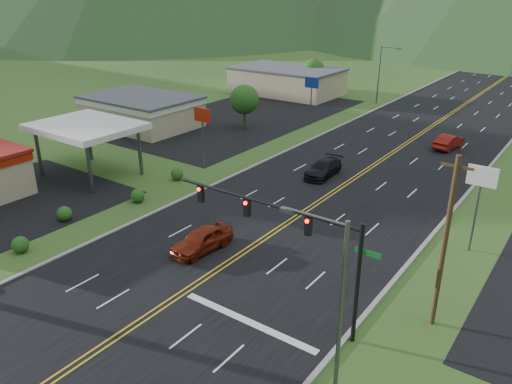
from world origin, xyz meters
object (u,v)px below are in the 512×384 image
Objects in this scene: gas_canopy at (86,128)px; car_dark_mid at (323,169)px; car_red_near at (202,240)px; traffic_signal at (292,232)px; car_red_far at (449,142)px; streetlight_west at (381,71)px; streetlight_east at (335,299)px.

gas_canopy is 1.86× the size of car_dark_mid.
car_red_near is 18.54m from car_dark_mid.
gas_canopy is at bearing 170.12° from car_red_near.
traffic_signal reaches higher than car_red_far.
streetlight_west is 54.21m from car_red_near.
streetlight_east reaches higher than car_red_far.
car_red_near is at bearing 153.99° from streetlight_east.
streetlight_west reaches higher than gas_canopy.
streetlight_east is at bearing -40.39° from traffic_signal.
car_red_far is (26.68, 29.84, -4.04)m from gas_canopy.
car_red_near is 0.92× the size of car_dark_mid.
streetlight_west reaches higher than traffic_signal.
streetlight_east is (4.70, -4.00, -0.15)m from traffic_signal.
car_dark_mid is at bearing 119.08° from streetlight_east.
traffic_signal is 1.31× the size of gas_canopy.
car_red_near is (-9.09, 2.73, -4.48)m from traffic_signal.
streetlight_east is 29.24m from car_dark_mid.
car_dark_mid is (-14.05, 25.27, -4.40)m from streetlight_east.
car_red_near is at bearing -92.05° from car_dark_mid.
gas_canopy is at bearing 160.12° from streetlight_east.
streetlight_east is 1.00× the size of streetlight_west.
car_red_near is at bearing 87.13° from car_red_far.
car_red_far is (7.28, 35.12, -0.02)m from car_red_near.
streetlight_east is 0.90× the size of gas_canopy.
streetlight_west is (-18.16, 56.00, -0.15)m from traffic_signal.
car_red_far is at bearing 62.65° from car_dark_mid.
car_red_near is 0.99× the size of car_red_far.
streetlight_east is 35.28m from gas_canopy.
car_red_near is 35.87m from car_red_far.
streetlight_east reaches higher than gas_canopy.
streetlight_east reaches higher than car_red_near.
car_dark_mid is 18.22m from car_red_far.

